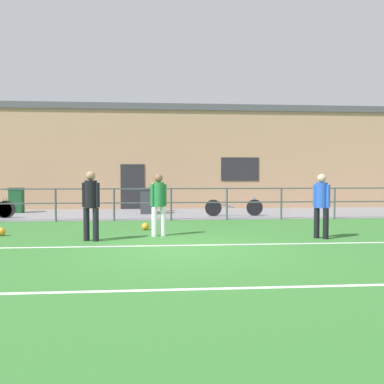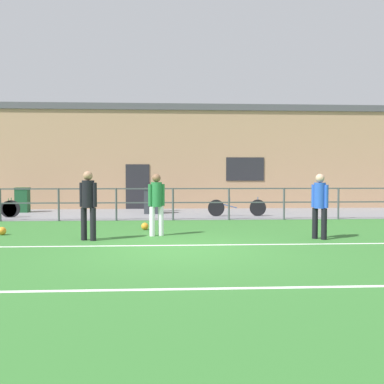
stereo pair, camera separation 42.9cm
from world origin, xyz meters
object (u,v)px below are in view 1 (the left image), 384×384
at_px(player_goalkeeper, 91,201).
at_px(soccer_ball_spare, 1,232).
at_px(player_winger, 159,201).
at_px(spectator_child, 153,195).
at_px(soccer_ball_match, 145,226).
at_px(bicycle_parked_2, 234,207).
at_px(trash_bin_0, 16,200).
at_px(trash_bin_1, 148,201).
at_px(player_striker, 321,202).

distance_m(player_goalkeeper, soccer_ball_spare, 2.87).
relative_size(player_winger, spectator_child, 1.29).
distance_m(soccer_ball_match, bicycle_parked_2, 5.07).
bearing_deg(trash_bin_0, spectator_child, 0.64).
bearing_deg(trash_bin_1, soccer_ball_match, -90.06).
relative_size(player_striker, trash_bin_1, 1.56).
relative_size(player_striker, soccer_ball_match, 7.79).
distance_m(player_winger, trash_bin_1, 6.36).
relative_size(player_winger, soccer_ball_match, 7.79).
xyz_separation_m(spectator_child, trash_bin_1, (-0.23, -1.00, -0.20)).
bearing_deg(soccer_ball_match, trash_bin_0, 132.39).
bearing_deg(player_winger, player_striker, -29.90).
xyz_separation_m(player_striker, player_winger, (-4.13, 0.82, -0.00)).
bearing_deg(trash_bin_0, player_winger, -51.12).
bearing_deg(trash_bin_1, spectator_child, 77.08).
bearing_deg(player_striker, player_winger, -144.78).
bearing_deg(player_goalkeeper, player_striker, -160.39).
bearing_deg(spectator_child, player_winger, 104.98).
bearing_deg(bicycle_parked_2, player_winger, -120.44).
distance_m(soccer_ball_match, soccer_ball_spare, 3.90).
distance_m(spectator_child, trash_bin_1, 1.05).
bearing_deg(soccer_ball_spare, spectator_child, 59.90).
bearing_deg(soccer_ball_match, trash_bin_1, 89.94).
bearing_deg(bicycle_parked_2, soccer_ball_spare, -146.82).
xyz_separation_m(player_winger, spectator_child, (-0.14, 7.34, -0.19)).
distance_m(player_winger, soccer_ball_spare, 4.27).
bearing_deg(player_striker, trash_bin_1, 168.66).
bearing_deg(soccer_ball_spare, trash_bin_0, 103.82).
xyz_separation_m(trash_bin_0, trash_bin_1, (5.50, -0.94, 0.00)).
xyz_separation_m(soccer_ball_match, spectator_child, (0.24, 6.08, 0.64)).
bearing_deg(spectator_child, trash_bin_0, 14.52).
distance_m(player_striker, trash_bin_0, 12.87).
distance_m(soccer_ball_spare, spectator_child, 8.07).
xyz_separation_m(player_striker, trash_bin_1, (-4.50, 7.16, -0.38)).
relative_size(soccer_ball_match, soccer_ball_spare, 0.98).
bearing_deg(player_goalkeeper, soccer_ball_spare, -3.01).
bearing_deg(player_goalkeeper, soccer_ball_match, -102.45).
relative_size(player_winger, soccer_ball_spare, 7.61).
relative_size(soccer_ball_spare, bicycle_parked_2, 0.10).
bearing_deg(bicycle_parked_2, soccer_ball_match, -131.41).
bearing_deg(player_winger, soccer_ball_spare, 156.12).
relative_size(player_goalkeeper, player_striker, 1.04).
bearing_deg(bicycle_parked_2, player_striker, -78.87).
bearing_deg(player_winger, trash_bin_1, 74.74).
xyz_separation_m(player_striker, soccer_ball_spare, (-8.30, 1.21, -0.83)).
relative_size(player_striker, trash_bin_0, 1.57).
bearing_deg(soccer_ball_match, player_winger, -73.41).
height_order(player_striker, soccer_ball_spare, player_striker).
height_order(player_winger, soccer_ball_match, player_winger).
height_order(player_winger, trash_bin_1, player_winger).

